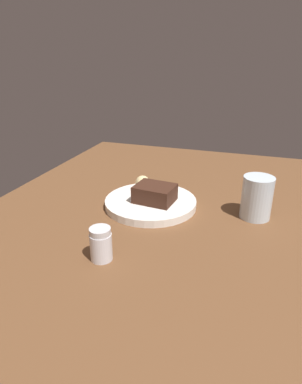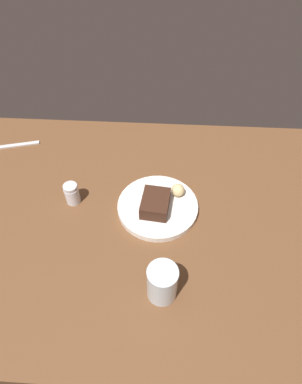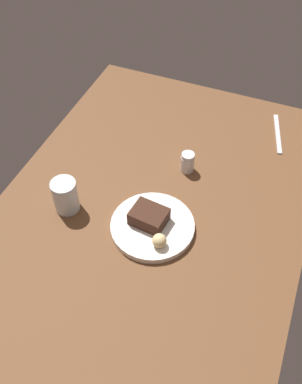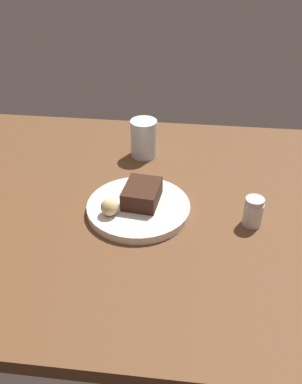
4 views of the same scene
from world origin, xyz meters
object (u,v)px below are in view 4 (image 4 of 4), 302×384
bread_roll (110,207)px  chocolate_cake_slice (142,194)px  water_glass (144,138)px  salt_shaker (253,212)px  dessert_plate (139,208)px

bread_roll → chocolate_cake_slice: bearing=-138.9°
chocolate_cake_slice → water_glass: water_glass is taller
bread_roll → salt_shaker: (-29.71, -2.59, -0.53)cm
salt_shaker → water_glass: water_glass is taller
dessert_plate → chocolate_cake_slice: bearing=-116.2°
dessert_plate → bread_roll: bread_roll is taller
chocolate_cake_slice → salt_shaker: size_ratio=1.44×
chocolate_cake_slice → water_glass: bearing=-83.4°
water_glass → salt_shaker: bearing=135.2°
dessert_plate → chocolate_cake_slice: chocolate_cake_slice is taller
chocolate_cake_slice → bread_roll: bearing=41.1°
bread_roll → water_glass: water_glass is taller
chocolate_cake_slice → salt_shaker: bearing=173.4°
dessert_plate → water_glass: 25.09cm
dessert_plate → salt_shaker: size_ratio=3.49×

